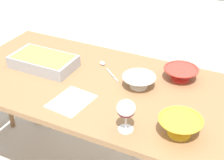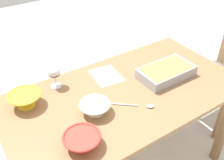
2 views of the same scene
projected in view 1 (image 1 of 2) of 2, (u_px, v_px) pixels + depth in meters
dining_table at (93, 101)px, 1.90m from camera, size 1.49×0.79×0.75m
wine_glass at (126, 110)px, 1.43m from camera, size 0.08×0.08×0.15m
casserole_dish at (44, 61)px, 1.94m from camera, size 0.36×0.21×0.07m
mixing_bowl at (139, 81)px, 1.76m from camera, size 0.18×0.18×0.07m
small_bowl at (181, 73)px, 1.83m from camera, size 0.19×0.19×0.07m
serving_bowl at (180, 125)px, 1.44m from camera, size 0.19×0.19×0.08m
serving_spoon at (106, 67)px, 1.95m from camera, size 0.20×0.17×0.01m
napkin at (71, 101)px, 1.67m from camera, size 0.19×0.23×0.00m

